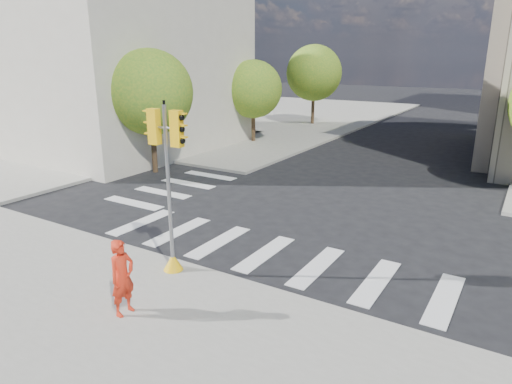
# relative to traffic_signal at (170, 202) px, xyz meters

# --- Properties ---
(ground) EXTENTS (160.00, 160.00, 0.00)m
(ground) POSITION_rel_traffic_signal_xyz_m (1.62, 4.60, -2.20)
(ground) COLOR black
(ground) RESTS_ON ground
(sidewalk_far_left) EXTENTS (28.00, 40.00, 0.15)m
(sidewalk_far_left) POSITION_rel_traffic_signal_xyz_m (-18.38, 30.60, -2.12)
(sidewalk_far_left) COLOR gray
(sidewalk_far_left) RESTS_ON ground
(classical_building) EXTENTS (19.00, 15.00, 12.70)m
(classical_building) POSITION_rel_traffic_signal_xyz_m (-18.38, 12.60, 4.25)
(classical_building) COLOR beige
(classical_building) RESTS_ON ground
(tree_lw_near) EXTENTS (4.40, 4.40, 6.41)m
(tree_lw_near) POSITION_rel_traffic_signal_xyz_m (-8.88, 8.60, 2.01)
(tree_lw_near) COLOR #382616
(tree_lw_near) RESTS_ON ground
(tree_lw_mid) EXTENTS (4.00, 4.00, 5.77)m
(tree_lw_mid) POSITION_rel_traffic_signal_xyz_m (-8.88, 18.60, 1.57)
(tree_lw_mid) COLOR #382616
(tree_lw_mid) RESTS_ON ground
(tree_lw_far) EXTENTS (4.80, 4.80, 6.95)m
(tree_lw_far) POSITION_rel_traffic_signal_xyz_m (-8.88, 28.60, 2.34)
(tree_lw_far) COLOR #382616
(tree_lw_far) RESTS_ON ground
(traffic_signal) EXTENTS (1.07, 0.56, 4.80)m
(traffic_signal) POSITION_rel_traffic_signal_xyz_m (0.00, 0.00, 0.00)
(traffic_signal) COLOR #F2B50C
(traffic_signal) RESTS_ON sidewalk_near
(photographer) EXTENTS (0.45, 0.68, 1.87)m
(photographer) POSITION_rel_traffic_signal_xyz_m (0.56, -2.34, -1.11)
(photographer) COLOR red
(photographer) RESTS_ON sidewalk_near
(planter_wall) EXTENTS (5.85, 2.15, 0.50)m
(planter_wall) POSITION_rel_traffic_signal_xyz_m (-13.38, 6.92, -1.80)
(planter_wall) COLOR silver
(planter_wall) RESTS_ON sidewalk_left_near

